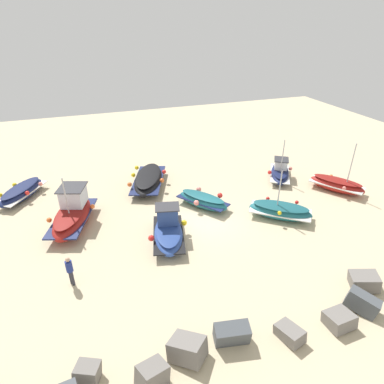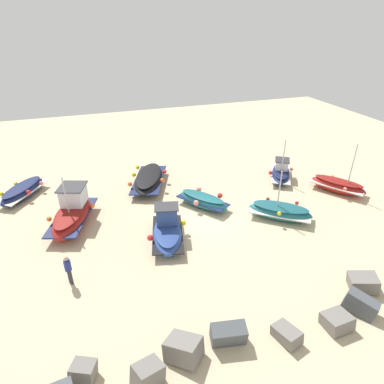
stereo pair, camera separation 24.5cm
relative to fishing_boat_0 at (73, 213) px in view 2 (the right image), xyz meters
name	(u,v)px [view 2 (the right image)]	position (x,y,z in m)	size (l,w,h in m)	color
ground_plane	(204,219)	(-7.88, 2.10, -0.80)	(57.15, 57.15, 0.00)	beige
fishing_boat_0	(73,213)	(0.00, 0.00, 0.00)	(3.31, 5.09, 3.48)	maroon
fishing_boat_1	(167,230)	(-5.14, 3.39, -0.20)	(2.56, 4.22, 1.92)	#2D4C9E
fishing_boat_2	(149,179)	(-5.53, -3.63, -0.26)	(3.73, 5.51, 1.11)	black
fishing_boat_3	(280,211)	(-12.54, 3.52, -0.29)	(4.02, 3.60, 3.32)	#1E6670
fishing_boat_4	(281,172)	(-15.75, -1.53, -0.26)	(3.19, 3.94, 3.40)	navy
fishing_boat_5	(338,185)	(-18.53, 1.72, -0.28)	(3.37, 4.03, 3.88)	maroon
fishing_boat_6	(23,191)	(3.38, -4.75, -0.31)	(3.39, 4.23, 0.97)	navy
fishing_boat_7	(203,200)	(-8.35, 0.60, -0.31)	(3.25, 3.78, 1.01)	#1E6670
person_walking	(68,268)	(0.24, 5.35, 0.14)	(0.32, 0.32, 1.63)	#2D2D38
breakwater_rocks	(281,322)	(-7.98, 10.90, -0.42)	(23.54, 2.67, 1.29)	slate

